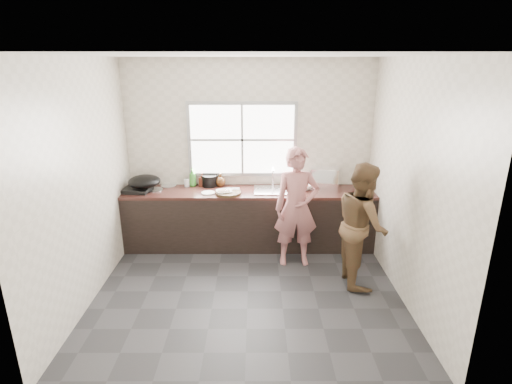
{
  "coord_description": "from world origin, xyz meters",
  "views": [
    {
      "loc": [
        0.09,
        -4.2,
        2.65
      ],
      "look_at": [
        0.1,
        0.65,
        1.05
      ],
      "focal_mm": 28.0,
      "sensor_mm": 36.0,
      "label": 1
    }
  ],
  "objects_px": {
    "wok": "(144,181)",
    "pot_lid_right": "(169,186)",
    "bowl_mince": "(224,192)",
    "plate_food": "(208,193)",
    "bottle_brown_short": "(220,180)",
    "pot_lid_left": "(154,190)",
    "dish_rack": "(324,178)",
    "burner": "(137,189)",
    "black_pot": "(210,181)",
    "cutting_board": "(228,193)",
    "bottle_green": "(193,177)",
    "woman": "(296,211)",
    "bowl_crabs": "(305,187)",
    "bowl_held": "(298,188)",
    "bottle_brown_tall": "(202,180)",
    "glass_jar": "(187,183)",
    "person_side": "(362,224)"
  },
  "relations": [
    {
      "from": "woman",
      "to": "dish_rack",
      "type": "xyz_separation_m",
      "value": [
        0.47,
        0.72,
        0.26
      ]
    },
    {
      "from": "bottle_brown_tall",
      "to": "wok",
      "type": "bearing_deg",
      "value": -162.59
    },
    {
      "from": "bottle_brown_tall",
      "to": "bowl_crabs",
      "type": "bearing_deg",
      "value": -5.96
    },
    {
      "from": "pot_lid_left",
      "to": "pot_lid_right",
      "type": "height_order",
      "value": "same"
    },
    {
      "from": "cutting_board",
      "to": "woman",
      "type": "bearing_deg",
      "value": -23.05
    },
    {
      "from": "plate_food",
      "to": "pot_lid_left",
      "type": "bearing_deg",
      "value": 169.56
    },
    {
      "from": "burner",
      "to": "pot_lid_left",
      "type": "relative_size",
      "value": 1.45
    },
    {
      "from": "bowl_held",
      "to": "pot_lid_left",
      "type": "bearing_deg",
      "value": 179.38
    },
    {
      "from": "person_side",
      "to": "burner",
      "type": "height_order",
      "value": "person_side"
    },
    {
      "from": "burner",
      "to": "wok",
      "type": "bearing_deg",
      "value": -0.43
    },
    {
      "from": "cutting_board",
      "to": "wok",
      "type": "relative_size",
      "value": 0.8
    },
    {
      "from": "black_pot",
      "to": "plate_food",
      "type": "relative_size",
      "value": 1.21
    },
    {
      "from": "bottle_brown_tall",
      "to": "plate_food",
      "type": "bearing_deg",
      "value": -70.88
    },
    {
      "from": "black_pot",
      "to": "bottle_green",
      "type": "bearing_deg",
      "value": 180.0
    },
    {
      "from": "woman",
      "to": "bowl_crabs",
      "type": "bearing_deg",
      "value": 71.75
    },
    {
      "from": "bottle_brown_tall",
      "to": "person_side",
      "type": "bearing_deg",
      "value": -30.99
    },
    {
      "from": "bowl_mince",
      "to": "bottle_green",
      "type": "xyz_separation_m",
      "value": [
        -0.5,
        0.38,
        0.11
      ]
    },
    {
      "from": "person_side",
      "to": "bottle_brown_short",
      "type": "bearing_deg",
      "value": 53.62
    },
    {
      "from": "bottle_brown_short",
      "to": "plate_food",
      "type": "bearing_deg",
      "value": -112.61
    },
    {
      "from": "person_side",
      "to": "bowl_mince",
      "type": "xyz_separation_m",
      "value": [
        -1.73,
        0.87,
        0.12
      ]
    },
    {
      "from": "cutting_board",
      "to": "wok",
      "type": "height_order",
      "value": "wok"
    },
    {
      "from": "pot_lid_left",
      "to": "cutting_board",
      "type": "bearing_deg",
      "value": -9.57
    },
    {
      "from": "bowl_held",
      "to": "bottle_green",
      "type": "height_order",
      "value": "bottle_green"
    },
    {
      "from": "bottle_green",
      "to": "wok",
      "type": "relative_size",
      "value": 0.59
    },
    {
      "from": "pot_lid_left",
      "to": "pot_lid_right",
      "type": "relative_size",
      "value": 1.08
    },
    {
      "from": "dish_rack",
      "to": "burner",
      "type": "bearing_deg",
      "value": -167.23
    },
    {
      "from": "dish_rack",
      "to": "pot_lid_left",
      "type": "height_order",
      "value": "dish_rack"
    },
    {
      "from": "bottle_green",
      "to": "burner",
      "type": "bearing_deg",
      "value": -161.97
    },
    {
      "from": "wok",
      "to": "pot_lid_right",
      "type": "xyz_separation_m",
      "value": [
        0.29,
        0.25,
        -0.14
      ]
    },
    {
      "from": "bottle_brown_short",
      "to": "dish_rack",
      "type": "height_order",
      "value": "dish_rack"
    },
    {
      "from": "person_side",
      "to": "black_pot",
      "type": "height_order",
      "value": "person_side"
    },
    {
      "from": "plate_food",
      "to": "bottle_brown_short",
      "type": "relative_size",
      "value": 1.06
    },
    {
      "from": "cutting_board",
      "to": "wok",
      "type": "distance_m",
      "value": 1.22
    },
    {
      "from": "black_pot",
      "to": "glass_jar",
      "type": "xyz_separation_m",
      "value": [
        -0.34,
        -0.03,
        -0.03
      ]
    },
    {
      "from": "bowl_held",
      "to": "woman",
      "type": "bearing_deg",
      "value": -98.21
    },
    {
      "from": "bowl_mince",
      "to": "bottle_green",
      "type": "distance_m",
      "value": 0.64
    },
    {
      "from": "woman",
      "to": "bowl_held",
      "type": "distance_m",
      "value": 0.58
    },
    {
      "from": "black_pot",
      "to": "bottle_green",
      "type": "relative_size",
      "value": 0.86
    },
    {
      "from": "bowl_mince",
      "to": "pot_lid_right",
      "type": "height_order",
      "value": "bowl_mince"
    },
    {
      "from": "dish_rack",
      "to": "bottle_green",
      "type": "bearing_deg",
      "value": -173.0
    },
    {
      "from": "bowl_held",
      "to": "dish_rack",
      "type": "distance_m",
      "value": 0.44
    },
    {
      "from": "cutting_board",
      "to": "pot_lid_right",
      "type": "relative_size",
      "value": 1.56
    },
    {
      "from": "pot_lid_right",
      "to": "bowl_held",
      "type": "bearing_deg",
      "value": -6.74
    },
    {
      "from": "plate_food",
      "to": "bottle_brown_tall",
      "type": "relative_size",
      "value": 1.0
    },
    {
      "from": "woman",
      "to": "dish_rack",
      "type": "height_order",
      "value": "woman"
    },
    {
      "from": "bottle_green",
      "to": "bottle_brown_short",
      "type": "xyz_separation_m",
      "value": [
        0.41,
        0.0,
        -0.04
      ]
    },
    {
      "from": "person_side",
      "to": "bowl_mince",
      "type": "distance_m",
      "value": 1.94
    },
    {
      "from": "bowl_held",
      "to": "wok",
      "type": "bearing_deg",
      "value": -179.44
    },
    {
      "from": "bowl_mince",
      "to": "burner",
      "type": "relative_size",
      "value": 0.6
    },
    {
      "from": "bottle_brown_short",
      "to": "wok",
      "type": "height_order",
      "value": "wok"
    }
  ]
}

